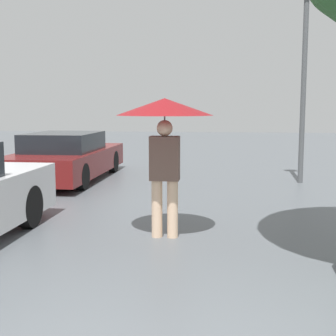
# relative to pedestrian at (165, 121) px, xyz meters

# --- Properties ---
(pedestrian) EXTENTS (1.25, 1.25, 1.83)m
(pedestrian) POSITION_rel_pedestrian_xyz_m (0.00, 0.00, 0.00)
(pedestrian) COLOR beige
(pedestrian) RESTS_ON ground_plane
(parked_car_farthest) EXTENTS (1.74, 4.42, 1.12)m
(parked_car_farthest) POSITION_rel_pedestrian_xyz_m (-2.95, 4.65, -1.01)
(parked_car_farthest) COLOR maroon
(parked_car_farthest) RESTS_ON ground_plane
(street_lamp) EXTENTS (0.37, 0.37, 4.46)m
(street_lamp) POSITION_rel_pedestrian_xyz_m (2.50, 4.84, 1.58)
(street_lamp) COLOR #515456
(street_lamp) RESTS_ON ground_plane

